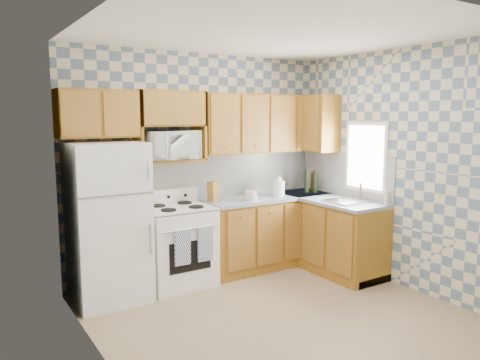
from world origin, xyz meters
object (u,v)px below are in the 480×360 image
at_px(microwave, 170,145).
at_px(electric_kettle, 279,188).
at_px(refrigerator, 108,222).
at_px(stove_body, 178,247).

height_order(microwave, electric_kettle, microwave).
bearing_deg(microwave, electric_kettle, -15.05).
xyz_separation_m(refrigerator, stove_body, (0.80, 0.03, -0.39)).
bearing_deg(electric_kettle, microwave, 171.98).
distance_m(microwave, electric_kettle, 1.55).
relative_size(microwave, electric_kettle, 2.98).
xyz_separation_m(stove_body, electric_kettle, (1.41, -0.06, 0.57)).
bearing_deg(electric_kettle, stove_body, 177.63).
distance_m(refrigerator, electric_kettle, 2.22).
bearing_deg(refrigerator, electric_kettle, -0.86).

